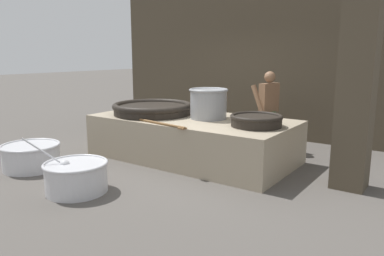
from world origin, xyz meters
TOP-DOWN VIEW (x-y plane):
  - ground_plane at (0.00, 0.00)m, footprint 60.00×60.00m
  - back_wall at (0.00, 2.66)m, footprint 7.83×0.24m
  - support_pillar at (2.75, 0.06)m, footprint 0.46×0.46m
  - hearth_platform at (0.00, 0.00)m, footprint 3.66×1.82m
  - giant_wok_near at (-0.85, -0.11)m, footprint 1.53×1.53m
  - giant_wok_far at (1.31, -0.07)m, footprint 0.84×0.84m
  - stock_pot at (0.28, 0.11)m, footprint 0.70×0.70m
  - stirring_paddle at (-0.20, -0.82)m, footprint 1.58×0.31m
  - cook at (0.90, 1.33)m, footprint 0.44×0.62m
  - prep_bowl_vegetables at (-0.33, -2.34)m, footprint 1.02×0.89m
  - prep_bowl_meat at (-1.85, -2.08)m, footprint 0.96×0.96m

SIDE VIEW (x-z plane):
  - ground_plane at x=0.00m, z-range 0.00..0.00m
  - prep_bowl_meat at x=-1.85m, z-range 0.02..0.45m
  - prep_bowl_vegetables at x=-0.33m, z-range -0.15..0.63m
  - hearth_platform at x=0.00m, z-range 0.00..0.76m
  - stirring_paddle at x=-0.20m, z-range 0.76..0.80m
  - cook at x=0.90m, z-range 0.06..1.64m
  - giant_wok_far at x=1.31m, z-range 0.77..0.96m
  - giant_wok_near at x=-0.85m, z-range 0.77..0.99m
  - stock_pot at x=0.28m, z-range 0.77..1.31m
  - back_wall at x=0.00m, z-range 0.00..3.87m
  - support_pillar at x=2.75m, z-range 0.00..3.87m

